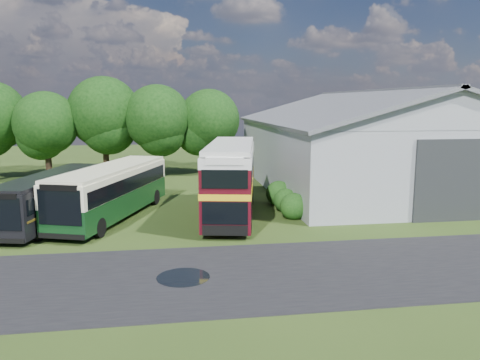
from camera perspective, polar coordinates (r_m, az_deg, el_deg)
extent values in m
plane|color=#243B12|center=(22.72, -3.34, -8.89)|extent=(120.00, 120.00, 0.00)
cube|color=black|center=(20.42, 6.04, -11.07)|extent=(60.00, 8.00, 0.02)
cylinder|color=black|center=(19.82, -6.93, -11.74)|extent=(2.20, 2.20, 0.01)
cube|color=gray|center=(41.36, 15.62, 3.01)|extent=(18.00, 24.00, 5.50)
cube|color=#2D3033|center=(30.88, 24.76, -0.07)|extent=(5.20, 0.18, 5.00)
cylinder|color=black|center=(46.66, -22.29, 1.84)|extent=(0.56, 0.56, 3.06)
sphere|color=black|center=(46.36, -22.58, 6.42)|extent=(5.78, 5.78, 5.78)
cylinder|color=black|center=(46.98, -16.00, 2.56)|extent=(0.56, 0.56, 3.60)
sphere|color=black|center=(46.69, -16.25, 7.92)|extent=(6.80, 6.80, 6.80)
cylinder|color=black|center=(45.63, -9.91, 2.40)|extent=(0.56, 0.56, 3.31)
sphere|color=black|center=(45.32, -10.06, 7.49)|extent=(6.26, 6.26, 6.26)
cylinder|color=black|center=(46.58, -3.72, 2.58)|extent=(0.56, 0.56, 3.17)
sphere|color=black|center=(46.28, -3.78, 7.34)|extent=(5.98, 5.98, 5.98)
sphere|color=#194714|center=(29.38, 6.53, -4.68)|extent=(1.70, 1.70, 1.70)
sphere|color=#194714|center=(31.26, 5.57, -3.80)|extent=(1.60, 1.60, 1.60)
sphere|color=#194714|center=(33.15, 4.73, -3.02)|extent=(1.80, 1.80, 1.80)
cube|color=black|center=(30.06, -15.31, -1.15)|extent=(6.44, 12.03, 2.93)
cube|color=#440913|center=(29.19, -1.10, 0.28)|extent=(4.76, 11.16, 4.33)
cube|color=black|center=(30.11, -22.00, -1.86)|extent=(4.77, 10.82, 2.62)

